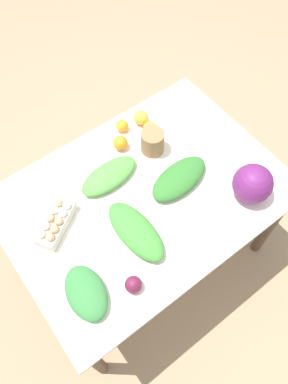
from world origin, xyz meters
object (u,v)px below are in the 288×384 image
(cabbage_purple, at_px, (253,184))
(orange_3, at_px, (122,126))
(beet_root, at_px, (133,285))
(greens_bunch_scallion, at_px, (179,178))
(orange_1, at_px, (141,118))
(paper_bag, at_px, (153,142))
(orange_0, at_px, (120,143))
(greens_bunch_chard, at_px, (136,231))
(egg_carton, at_px, (56,222))
(greens_bunch_dandelion, at_px, (109,176))
(greens_bunch_kale, at_px, (86,293))
(orange_2, at_px, (150,128))

(cabbage_purple, height_order, orange_3, cabbage_purple)
(beet_root, height_order, orange_3, beet_root)
(greens_bunch_scallion, relative_size, orange_1, 4.18)
(paper_bag, distance_m, orange_0, 0.17)
(beet_root, xyz_separation_m, orange_0, (-0.38, -0.63, 0.00))
(greens_bunch_chard, height_order, orange_1, same)
(paper_bag, relative_size, greens_bunch_scallion, 0.39)
(egg_carton, relative_size, orange_1, 3.20)
(paper_bag, relative_size, greens_bunch_chard, 0.37)
(beet_root, distance_m, orange_3, 0.85)
(greens_bunch_dandelion, height_order, orange_0, orange_0)
(cabbage_purple, distance_m, greens_bunch_chard, 0.58)
(greens_bunch_chard, height_order, greens_bunch_kale, greens_bunch_chard)
(beet_root, bearing_deg, greens_bunch_dandelion, -113.74)
(egg_carton, relative_size, orange_3, 3.81)
(orange_3, bearing_deg, beet_root, 57.85)
(greens_bunch_chard, relative_size, greens_bunch_scallion, 1.05)
(beet_root, bearing_deg, orange_2, -132.10)
(beet_root, height_order, orange_2, beet_root)
(egg_carton, height_order, paper_bag, paper_bag)
(cabbage_purple, bearing_deg, orange_3, -69.40)
(greens_bunch_scallion, xyz_separation_m, orange_3, (0.03, -0.43, -0.00))
(greens_bunch_chard, bearing_deg, beet_root, 51.39)
(paper_bag, bearing_deg, orange_3, -75.84)
(beet_root, bearing_deg, orange_0, -121.00)
(greens_bunch_dandelion, relative_size, greens_bunch_scallion, 0.95)
(greens_bunch_dandelion, bearing_deg, orange_0, -141.48)
(cabbage_purple, xyz_separation_m, greens_bunch_dandelion, (0.49, -0.47, -0.06))
(cabbage_purple, distance_m, beet_root, 0.71)
(orange_1, bearing_deg, orange_3, -10.23)
(paper_bag, xyz_separation_m, greens_bunch_dandelion, (0.28, 0.02, -0.03))
(paper_bag, relative_size, orange_1, 1.62)
(cabbage_purple, relative_size, greens_bunch_kale, 0.75)
(greens_bunch_kale, xyz_separation_m, orange_3, (-0.63, -0.63, -0.00))
(greens_bunch_dandelion, xyz_separation_m, orange_0, (-0.16, -0.12, 0.01))
(greens_bunch_kale, xyz_separation_m, orange_1, (-0.74, -0.61, 0.00))
(egg_carton, xyz_separation_m, greens_bunch_scallion, (-0.60, 0.15, -0.01))
(greens_bunch_dandelion, xyz_separation_m, greens_bunch_scallion, (-0.26, 0.22, 0.00))
(greens_bunch_kale, bearing_deg, paper_bag, -147.46)
(greens_bunch_dandelion, bearing_deg, orange_3, -137.00)
(orange_3, bearing_deg, greens_bunch_scallion, 94.17)
(orange_2, bearing_deg, greens_bunch_dandelion, 18.91)
(paper_bag, relative_size, beet_root, 1.73)
(greens_bunch_scallion, bearing_deg, beet_root, 30.61)
(greens_bunch_dandelion, distance_m, beet_root, 0.55)
(egg_carton, distance_m, greens_bunch_dandelion, 0.34)
(egg_carton, bearing_deg, greens_bunch_scallion, -47.11)
(paper_bag, xyz_separation_m, orange_1, (-0.06, -0.18, -0.02))
(paper_bag, height_order, greens_bunch_kale, paper_bag)
(greens_bunch_dandelion, relative_size, orange_0, 4.14)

